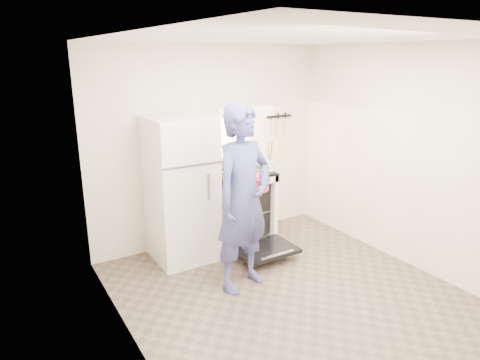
% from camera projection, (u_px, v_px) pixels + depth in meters
% --- Properties ---
extents(floor, '(3.60, 3.60, 0.00)m').
position_uv_depth(floor, '(295.00, 298.00, 4.31)').
color(floor, brown).
rests_on(floor, ground).
extents(back_wall, '(3.20, 0.02, 2.50)m').
position_uv_depth(back_wall, '(211.00, 146.00, 5.44)').
color(back_wall, '#F2E4CA').
rests_on(back_wall, ground).
extents(refrigerator, '(0.70, 0.70, 1.70)m').
position_uv_depth(refrigerator, '(181.00, 190.00, 4.98)').
color(refrigerator, white).
rests_on(refrigerator, floor).
extents(stove_body, '(0.76, 0.65, 0.92)m').
position_uv_depth(stove_body, '(239.00, 208.00, 5.51)').
color(stove_body, white).
rests_on(stove_body, floor).
extents(cooktop, '(0.76, 0.65, 0.03)m').
position_uv_depth(cooktop, '(239.00, 173.00, 5.38)').
color(cooktop, black).
rests_on(cooktop, stove_body).
extents(backsplash, '(0.76, 0.07, 0.20)m').
position_uv_depth(backsplash, '(228.00, 159.00, 5.58)').
color(backsplash, white).
rests_on(backsplash, cooktop).
extents(oven_door, '(0.70, 0.54, 0.04)m').
position_uv_depth(oven_door, '(265.00, 249.00, 5.12)').
color(oven_door, black).
rests_on(oven_door, floor).
extents(oven_rack, '(0.60, 0.52, 0.01)m').
position_uv_depth(oven_rack, '(239.00, 210.00, 5.52)').
color(oven_rack, gray).
rests_on(oven_rack, stove_body).
extents(range_hood, '(0.76, 0.50, 0.12)m').
position_uv_depth(range_hood, '(236.00, 110.00, 5.22)').
color(range_hood, white).
rests_on(range_hood, back_wall).
extents(knife_strip, '(0.40, 0.02, 0.03)m').
position_uv_depth(knife_strip, '(279.00, 116.00, 5.87)').
color(knife_strip, black).
rests_on(knife_strip, back_wall).
extents(pizza_stone, '(0.32, 0.32, 0.02)m').
position_uv_depth(pizza_stone, '(233.00, 209.00, 5.51)').
color(pizza_stone, '#91734F').
rests_on(pizza_stone, oven_rack).
extents(tea_kettle, '(0.25, 0.20, 0.30)m').
position_uv_depth(tea_kettle, '(223.00, 158.00, 5.46)').
color(tea_kettle, silver).
rests_on(tea_kettle, cooktop).
extents(utensil_jar, '(0.10, 0.10, 0.13)m').
position_uv_depth(utensil_jar, '(270.00, 166.00, 5.27)').
color(utensil_jar, silver).
rests_on(utensil_jar, cooktop).
extents(person, '(0.80, 0.62, 1.92)m').
position_uv_depth(person, '(243.00, 199.00, 4.30)').
color(person, navy).
rests_on(person, floor).
extents(dutch_oven, '(0.38, 0.31, 0.24)m').
position_uv_depth(dutch_oven, '(255.00, 184.00, 4.72)').
color(dutch_oven, red).
rests_on(dutch_oven, person).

